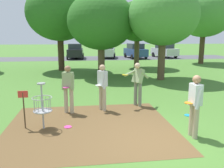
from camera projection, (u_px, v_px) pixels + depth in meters
The scene contains 19 objects.
ground_plane at pixel (160, 142), 6.06m from camera, with size 160.00×160.00×0.00m, color #47752D.
dirt_tee_pad at pixel (90, 126), 7.11m from camera, with size 5.02×4.40×0.01m, color brown.
disc_golf_basket at pixel (40, 104), 6.81m from camera, with size 0.98×0.58×1.39m.
player_foreground_watching at pixel (138, 81), 9.07m from camera, with size 1.13×0.59×1.71m.
player_throwing at pixel (195, 103), 6.20m from camera, with size 0.41×0.48×1.71m.
player_waiting_left at pixel (102, 85), 8.50m from camera, with size 0.45×0.49×1.71m.
player_waiting_right at pixel (68, 87), 8.21m from camera, with size 0.50×0.45×1.71m.
frisbee_mid_grass at pixel (68, 127), 7.05m from camera, with size 0.23×0.23×0.02m, color #E53D99.
frisbee_scattered_a at pixel (188, 115), 8.10m from camera, with size 0.23×0.23×0.02m, color #1E93DB.
tree_near_left at pixel (59, 13), 18.02m from camera, with size 5.08×5.08×6.67m.
tree_near_right at pixel (163, 16), 14.10m from camera, with size 4.27×4.27×5.78m.
tree_mid_left at pixel (205, 13), 22.77m from camera, with size 5.59×5.59×7.39m.
tree_mid_right at pixel (137, 22), 19.75m from camera, with size 3.95×3.95×5.64m.
tree_far_left at pixel (101, 21), 15.24m from camera, with size 4.41×4.41×5.57m.
parking_lot_strip at pixel (96, 58), 29.70m from camera, with size 36.00×6.00×0.01m, color #4C4C51.
parked_car_leftmost at pixel (75, 51), 28.90m from camera, with size 2.09×4.26×1.84m.
parked_car_center_left at pixel (107, 51), 29.78m from camera, with size 2.53×4.46×1.84m.
parked_car_center_right at pixel (135, 51), 29.45m from camera, with size 2.38×4.40×1.84m.
parked_car_rightmost at pixel (164, 50), 30.55m from camera, with size 2.57×4.47×1.84m.
Camera 1 is at (-1.98, -5.42, 2.70)m, focal length 37.34 mm.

